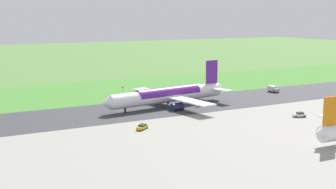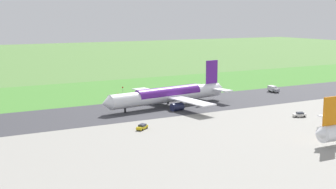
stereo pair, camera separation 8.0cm
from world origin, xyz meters
name	(u,v)px [view 2 (the right image)]	position (x,y,z in m)	size (l,w,h in m)	color
ground_plane	(199,103)	(0.00, 0.00, 0.00)	(800.00, 800.00, 0.00)	#547F3D
runway_asphalt	(199,103)	(0.00, 0.00, 0.03)	(600.00, 31.73, 0.06)	#38383D
apron_concrete	(327,144)	(0.00, 63.07, 0.03)	(440.00, 110.00, 0.05)	gray
grass_verge_foreground	(157,90)	(0.00, -34.50, 0.02)	(600.00, 80.00, 0.04)	#478534
airliner_main	(169,95)	(12.82, -0.05, 4.35)	(54.08, 44.41, 15.88)	white
service_truck_baggage	(273,89)	(-42.24, -6.38, 1.40)	(2.68, 5.95, 2.65)	gray
service_car_followme	(142,127)	(36.02, 26.45, 0.84)	(4.45, 3.94, 1.62)	gold
service_car_ops	(300,115)	(-16.72, 35.82, 0.84)	(4.57, 3.28, 1.62)	silver
no_stopping_sign	(123,89)	(15.71, -36.84, 1.47)	(0.60, 0.10, 2.47)	slate
traffic_cone_orange	(118,93)	(18.84, -34.60, 0.28)	(0.40, 0.40, 0.55)	orange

